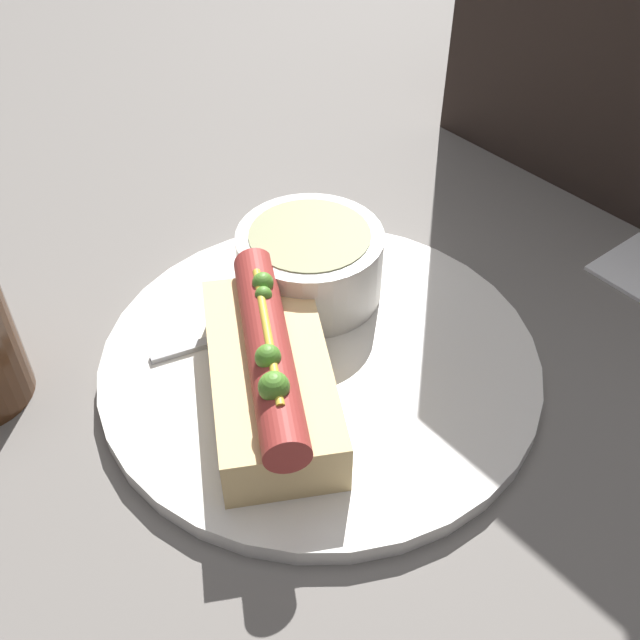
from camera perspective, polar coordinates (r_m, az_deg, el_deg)
ground_plane at (r=0.50m, az=0.00°, el=-3.67°), size 4.00×4.00×0.00m
dinner_plate at (r=0.50m, az=0.00°, el=-3.16°), size 0.29×0.29×0.01m
hot_dog at (r=0.45m, az=-3.84°, el=-3.86°), size 0.17×0.14×0.07m
soup_bowl at (r=0.52m, az=-0.76°, el=4.53°), size 0.10×0.10×0.05m
spoon at (r=0.52m, az=-0.80°, el=0.72°), size 0.06×0.15×0.01m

